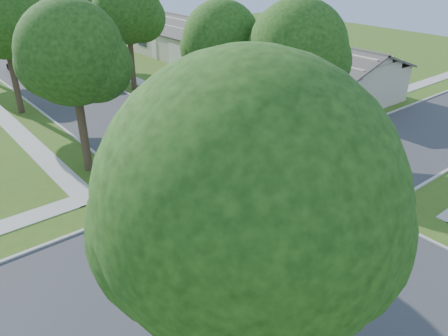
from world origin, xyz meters
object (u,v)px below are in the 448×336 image
stop_sign_sw (262,266)px  car_curb_west (19,66)px  stop_sign_ne (268,118)px  car_curb_east (104,77)px  tree_e_near (222,44)px  tree_w_mid (3,21)px  tree_sw_corner (250,213)px  house_ne_far (188,41)px  tree_w_near (73,58)px  tree_ne_corner (298,54)px  tree_e_far (67,2)px  house_ne_near (312,74)px  tree_e_mid (128,13)px  car_driveway (329,111)px

stop_sign_sw → car_curb_west: stop_sign_sw is taller
stop_sign_ne → car_curb_east: bearing=94.5°
stop_sign_sw → tree_e_near: 17.04m
tree_w_mid → car_curb_east: 10.07m
tree_w_mid → tree_sw_corner: bearing=-95.7°
stop_sign_sw → tree_e_near: tree_e_near is taller
stop_sign_sw → car_curb_east: stop_sign_sw is taller
house_ne_far → car_curb_west: (-17.19, 4.11, -0.89)m
tree_w_near → tree_ne_corner: tree_w_near is taller
tree_w_mid → tree_sw_corner: (-2.80, -28.00, -0.23)m
tree_w_mid → car_curb_west: bearing=74.1°
tree_e_far → house_ne_near: tree_e_far is taller
tree_e_mid → tree_w_near: size_ratio=1.03×
tree_e_near → car_driveway: (6.75, -3.51, -4.91)m
stop_sign_ne → tree_w_mid: bearing=119.8°
car_driveway → stop_sign_sw: bearing=112.5°
tree_e_near → tree_ne_corner: size_ratio=0.96×
stop_sign_ne → tree_e_far: tree_e_far is taller
house_ne_far → car_curb_west: bearing=166.6°
stop_sign_sw → car_curb_west: size_ratio=0.69×
tree_w_near → car_driveway: tree_w_near is taller
stop_sign_sw → tree_sw_corner: 5.54m
stop_sign_ne → car_driveway: 6.97m
tree_sw_corner → tree_e_far: bearing=73.4°
tree_sw_corner → tree_ne_corner: tree_sw_corner is taller
tree_e_far → car_curb_east: size_ratio=1.93×
tree_e_near → car_curb_west: size_ratio=1.92×
tree_e_mid → tree_ne_corner: (1.60, -16.80, -0.66)m
stop_sign_sw → house_ne_far: size_ratio=0.22×
tree_ne_corner → car_curb_west: bearing=104.7°
tree_ne_corner → car_driveway: 7.19m
house_ne_near → car_curb_west: 28.02m
stop_sign_ne → car_driveway: size_ratio=0.67×
tree_w_mid → car_driveway: tree_w_mid is taller
tree_e_far → tree_e_near: bearing=-90.0°
tree_sw_corner → car_curb_east: bearing=70.9°
car_curb_east → house_ne_far: bearing=26.4°
stop_sign_sw → house_ne_near: 25.98m
tree_e_mid → tree_sw_corner: (-12.19, -28.00, 0.01)m
house_ne_far → car_curb_east: bearing=-157.5°
car_curb_east → car_curb_west: (-4.40, 9.41, -0.14)m
tree_e_near → tree_e_mid: bearing=90.0°
tree_e_near → car_driveway: size_ratio=1.87×
stop_sign_sw → tree_w_mid: tree_w_mid is taller
tree_sw_corner → house_ne_far: tree_sw_corner is taller
tree_w_mid → car_driveway: size_ratio=2.16×
stop_sign_sw → house_ne_near: bearing=37.2°
tree_w_mid → tree_e_far: bearing=54.1°
tree_e_mid → tree_w_near: 15.25m
tree_e_near → tree_w_mid: (-9.39, 12.00, 0.85)m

